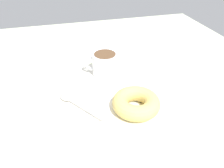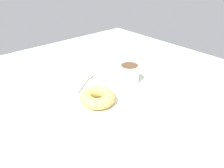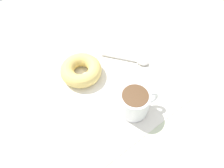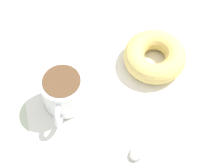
{
  "view_description": "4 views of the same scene",
  "coord_description": "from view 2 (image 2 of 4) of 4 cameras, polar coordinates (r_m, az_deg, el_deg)",
  "views": [
    {
      "loc": [
        -9.9,
        -48.87,
        36.91
      ],
      "look_at": [
        2.95,
        -0.44,
        2.3
      ],
      "focal_mm": 35.0,
      "sensor_mm": 36.0,
      "label": 1
    },
    {
      "loc": [
        55.96,
        -46.64,
        41.85
      ],
      "look_at": [
        2.95,
        -0.44,
        2.3
      ],
      "focal_mm": 35.0,
      "sensor_mm": 36.0,
      "label": 2
    },
    {
      "loc": [
        25.08,
        25.71,
        51.65
      ],
      "look_at": [
        2.95,
        -0.44,
        2.3
      ],
      "focal_mm": 35.0,
      "sensor_mm": 36.0,
      "label": 3
    },
    {
      "loc": [
        -29.74,
        8.85,
        61.25
      ],
      "look_at": [
        2.95,
        -0.44,
        2.3
      ],
      "focal_mm": 60.0,
      "sensor_mm": 36.0,
      "label": 4
    }
  ],
  "objects": [
    {
      "name": "coffee_cup",
      "position": [
        0.85,
        4.47,
        2.9
      ],
      "size": [
        10.19,
        7.72,
        7.05
      ],
      "color": "white",
      "rests_on": "napkin"
    },
    {
      "name": "spoon",
      "position": [
        0.88,
        -6.37,
        1.33
      ],
      "size": [
        9.82,
        13.11,
        0.9
      ],
      "color": "#B7B2A8",
      "rests_on": "napkin"
    },
    {
      "name": "ground_plane",
      "position": [
        0.85,
        -1.09,
        -1.11
      ],
      "size": [
        120.0,
        120.0,
        2.0
      ],
      "primitive_type": "cube",
      "color": "beige"
    },
    {
      "name": "napkin",
      "position": [
        0.82,
        0.0,
        -1.31
      ],
      "size": [
        32.88,
        32.88,
        0.3
      ],
      "primitive_type": "cube",
      "rotation": [
        0.0,
        0.0,
        -0.05
      ],
      "color": "white",
      "rests_on": "ground_plane"
    },
    {
      "name": "donut",
      "position": [
        0.73,
        -3.75,
        -3.48
      ],
      "size": [
        11.94,
        11.94,
        3.94
      ],
      "primitive_type": "torus",
      "color": "#E5C66B",
      "rests_on": "napkin"
    }
  ]
}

